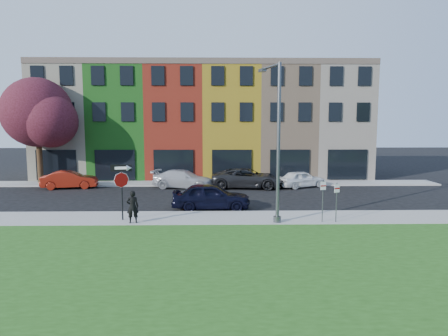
{
  "coord_description": "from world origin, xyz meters",
  "views": [
    {
      "loc": [
        -1.31,
        -17.93,
        5.28
      ],
      "look_at": [
        -0.9,
        4.0,
        2.66
      ],
      "focal_mm": 32.0,
      "sensor_mm": 36.0,
      "label": 1
    }
  ],
  "objects_px": {
    "stop_sign": "(121,181)",
    "man": "(133,207)",
    "street_lamp": "(277,143)",
    "sedan_near": "(211,196)"
  },
  "relations": [
    {
      "from": "sedan_near",
      "to": "stop_sign",
      "type": "bearing_deg",
      "value": 123.24
    },
    {
      "from": "sedan_near",
      "to": "street_lamp",
      "type": "height_order",
      "value": "street_lamp"
    },
    {
      "from": "man",
      "to": "sedan_near",
      "type": "xyz_separation_m",
      "value": [
        3.92,
        3.58,
        -0.16
      ]
    },
    {
      "from": "stop_sign",
      "to": "man",
      "type": "relative_size",
      "value": 1.75
    },
    {
      "from": "stop_sign",
      "to": "street_lamp",
      "type": "height_order",
      "value": "street_lamp"
    },
    {
      "from": "man",
      "to": "street_lamp",
      "type": "bearing_deg",
      "value": 169.54
    },
    {
      "from": "man",
      "to": "sedan_near",
      "type": "distance_m",
      "value": 5.31
    },
    {
      "from": "stop_sign",
      "to": "man",
      "type": "height_order",
      "value": "stop_sign"
    },
    {
      "from": "man",
      "to": "sedan_near",
      "type": "relative_size",
      "value": 0.36
    },
    {
      "from": "man",
      "to": "street_lamp",
      "type": "distance_m",
      "value": 7.95
    }
  ]
}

